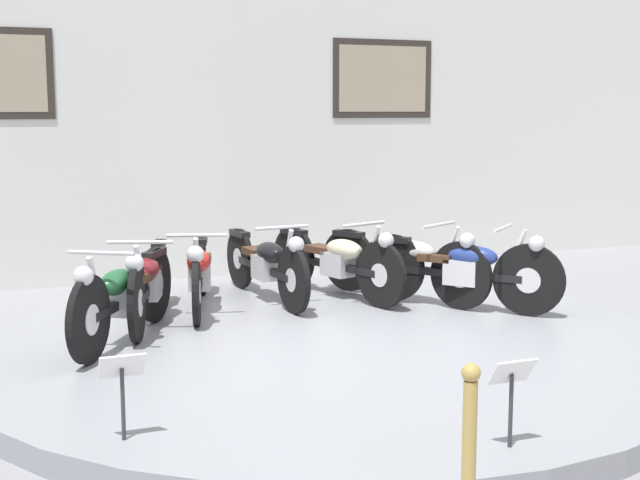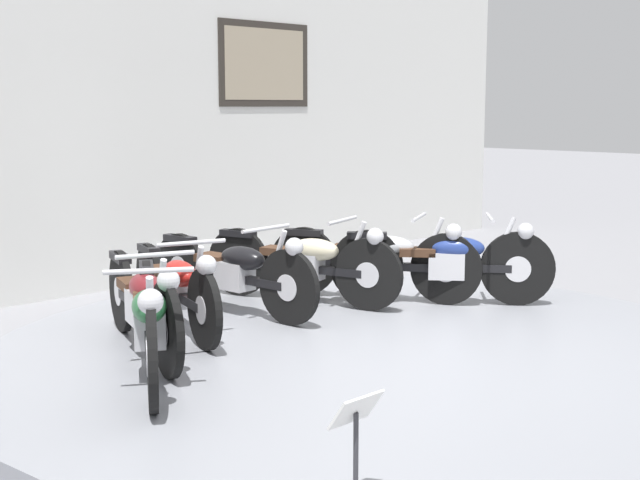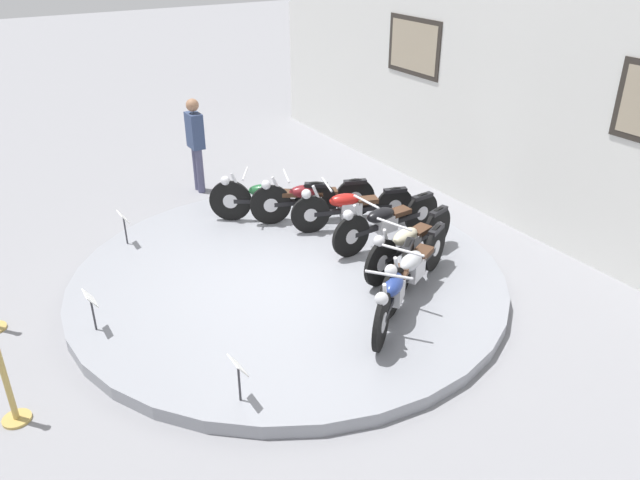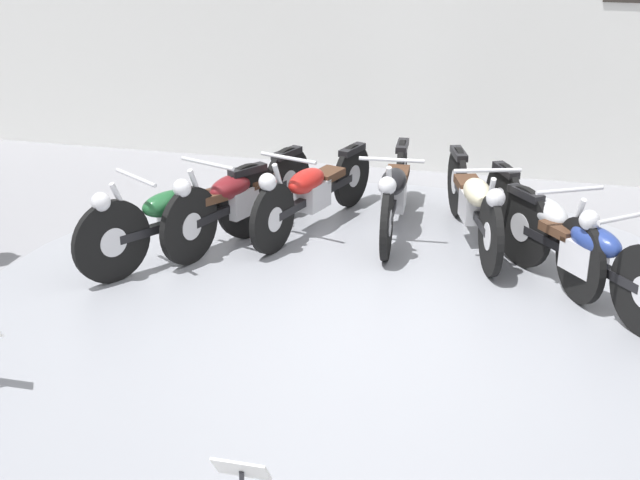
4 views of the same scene
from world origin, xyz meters
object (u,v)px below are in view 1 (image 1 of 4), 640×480
(motorcycle_black, at_px, (267,262))
(info_placard_front_left, at_px, (122,378))
(motorcycle_silver, at_px, (406,261))
(motorcycle_green, at_px, (123,294))
(motorcycle_blue, at_px, (462,267))
(info_placard_front_centre, at_px, (512,383))
(motorcycle_maroon, at_px, (148,280))
(motorcycle_cream, at_px, (338,260))
(motorcycle_red, at_px, (199,271))

(motorcycle_black, bearing_deg, info_placard_front_left, -121.39)
(motorcycle_silver, bearing_deg, motorcycle_green, -169.21)
(motorcycle_blue, height_order, info_placard_front_centre, motorcycle_blue)
(motorcycle_black, bearing_deg, motorcycle_blue, -33.51)
(motorcycle_black, height_order, motorcycle_blue, motorcycle_blue)
(info_placard_front_centre, bearing_deg, motorcycle_green, 116.92)
(motorcycle_silver, bearing_deg, info_placard_front_centre, -109.15)
(motorcycle_maroon, xyz_separation_m, motorcycle_cream, (1.98, 0.38, -0.00))
(motorcycle_cream, bearing_deg, motorcycle_black, 169.34)
(motorcycle_blue, bearing_deg, info_placard_front_left, -148.39)
(motorcycle_green, relative_size, motorcycle_black, 0.87)
(motorcycle_blue, xyz_separation_m, info_placard_front_left, (-3.57, -2.20, -0.03))
(motorcycle_maroon, relative_size, motorcycle_cream, 0.99)
(motorcycle_silver, relative_size, info_placard_front_left, 3.51)
(motorcycle_green, height_order, motorcycle_blue, same)
(motorcycle_silver, height_order, info_placard_front_left, motorcycle_silver)
(motorcycle_black, height_order, info_placard_front_centre, motorcycle_black)
(motorcycle_red, relative_size, motorcycle_cream, 0.98)
(motorcycle_black, relative_size, motorcycle_cream, 1.03)
(motorcycle_silver, height_order, motorcycle_blue, motorcycle_blue)
(info_placard_front_left, bearing_deg, motorcycle_silver, 40.09)
(motorcycle_green, bearing_deg, motorcycle_silver, 10.79)
(info_placard_front_left, bearing_deg, motorcycle_blue, 31.61)
(motorcycle_green, relative_size, motorcycle_red, 0.91)
(motorcycle_green, relative_size, info_placard_front_centre, 3.36)
(motorcycle_red, distance_m, motorcycle_blue, 2.48)
(motorcycle_blue, bearing_deg, motorcycle_cream, 133.82)
(motorcycle_maroon, distance_m, info_placard_front_centre, 3.88)
(motorcycle_maroon, height_order, motorcycle_silver, motorcycle_silver)
(motorcycle_silver, bearing_deg, motorcycle_black, 158.18)
(motorcycle_blue, relative_size, info_placard_front_centre, 3.09)
(motorcycle_green, height_order, motorcycle_maroon, motorcycle_green)
(motorcycle_silver, relative_size, motorcycle_blue, 1.14)
(motorcycle_cream, bearing_deg, info_placard_front_centre, -99.94)
(motorcycle_blue, distance_m, info_placard_front_left, 4.19)
(motorcycle_maroon, distance_m, motorcycle_black, 1.37)
(motorcycle_cream, bearing_deg, motorcycle_red, -179.90)
(motorcycle_blue, bearing_deg, motorcycle_black, 146.49)
(motorcycle_green, relative_size, motorcycle_blue, 1.09)
(motorcycle_red, bearing_deg, info_placard_front_centre, -80.04)
(motorcycle_maroon, relative_size, motorcycle_silver, 1.05)
(info_placard_front_left, bearing_deg, motorcycle_maroon, 75.48)
(info_placard_front_left, bearing_deg, motorcycle_black, 58.61)
(motorcycle_silver, xyz_separation_m, info_placard_front_centre, (-1.27, -3.67, -0.02))
(motorcycle_cream, relative_size, motorcycle_silver, 1.07)
(motorcycle_silver, distance_m, info_placard_front_centre, 3.89)
(motorcycle_black, xyz_separation_m, motorcycle_cream, (0.71, -0.13, 0.00))
(motorcycle_green, distance_m, info_placard_front_centre, 3.51)
(motorcycle_maroon, bearing_deg, info_placard_front_centre, -70.91)
(motorcycle_black, bearing_deg, motorcycle_cream, -10.66)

